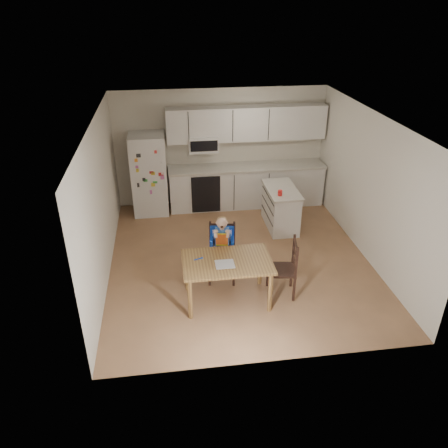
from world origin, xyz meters
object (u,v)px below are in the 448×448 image
Objects in this scene: dining_table at (227,266)px; chair_booster at (222,241)px; refrigerator at (149,174)px; red_cup at (280,193)px; chair_side at (288,264)px; kitchen_island at (281,208)px.

chair_booster is at bearing 89.31° from dining_table.
red_cup is at bearing -29.23° from refrigerator.
refrigerator is at bearing -137.62° from chair_side.
chair_side is at bearing -57.12° from refrigerator.
refrigerator is 2.82m from kitchen_island.
kitchen_island is 0.84× the size of dining_table.
refrigerator is 2.93m from chair_booster.
chair_booster is at bearing -112.38° from chair_side.
red_cup is 0.11× the size of chair_side.
red_cup is (2.45, -1.37, 0.03)m from refrigerator.
refrigerator is at bearing 150.77° from red_cup.
kitchen_island is at bearing -22.37° from refrigerator.
chair_booster is (0.01, 0.62, 0.07)m from dining_table.
red_cup is at bearing 179.29° from chair_side.
refrigerator is 1.50× the size of chair_booster.
kitchen_island is 2.65m from dining_table.
chair_booster is (-1.40, -1.62, 0.27)m from kitchen_island.
chair_side is (-0.46, -2.21, 0.12)m from kitchen_island.
refrigerator reaches higher than dining_table.
refrigerator is 1.52× the size of kitchen_island.
chair_booster is 1.19× the size of chair_side.
chair_booster reaches higher than red_cup.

